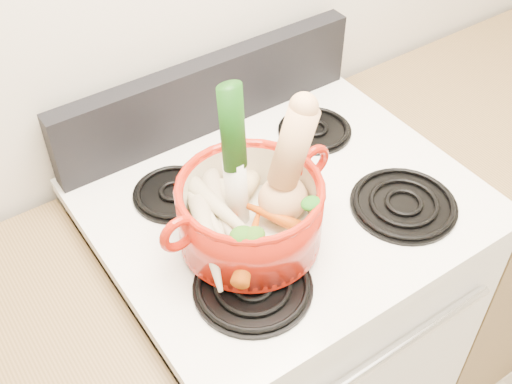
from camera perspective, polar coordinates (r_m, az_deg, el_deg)
stove_body at (r=1.74m, az=2.05°, el=-12.11°), size 0.76×0.65×0.92m
cooktop at (r=1.37m, az=2.55°, el=-0.99°), size 0.78×0.67×0.03m
control_backsplash at (r=1.49m, az=-4.20°, el=8.63°), size 0.76×0.05×0.18m
oven_handle at (r=1.34m, az=11.21°, el=-14.26°), size 0.60×0.02×0.02m
burner_front_left at (r=1.19m, az=-0.28°, el=-8.33°), size 0.22×0.22×0.02m
burner_front_right at (r=1.37m, az=13.00°, el=-0.99°), size 0.22×0.22×0.02m
burner_back_left at (r=1.37m, az=-7.34°, el=-0.02°), size 0.17×0.17×0.02m
burner_back_right at (r=1.53m, az=5.25°, el=5.59°), size 0.17×0.17×0.02m
dutch_oven at (r=1.21m, az=-0.54°, el=-1.88°), size 0.29×0.29×0.14m
pot_handle_left at (r=1.12m, az=-6.89°, el=-3.71°), size 0.08×0.02×0.08m
pot_handle_right at (r=1.25m, az=5.12°, el=2.71°), size 0.08×0.02×0.08m
squash at (r=1.18m, az=2.79°, el=2.30°), size 0.18×0.13×0.27m
leek at (r=1.15m, az=-1.86°, el=3.22°), size 0.05×0.07×0.32m
ginger at (r=1.28m, az=-1.40°, el=0.48°), size 0.10×0.08×0.05m
parsnip_0 at (r=1.23m, az=-2.96°, el=-2.07°), size 0.08×0.22×0.06m
parsnip_1 at (r=1.20m, az=-3.20°, el=-3.00°), size 0.16×0.19×0.06m
parsnip_2 at (r=1.21m, az=-2.90°, el=-1.98°), size 0.10×0.22×0.06m
parsnip_3 at (r=1.16m, az=-4.17°, el=-4.47°), size 0.11×0.20×0.06m
parsnip_4 at (r=1.20m, az=-4.24°, el=-2.14°), size 0.05×0.19×0.05m
parsnip_5 at (r=1.19m, az=-2.66°, el=-1.94°), size 0.08×0.23×0.06m
carrot_0 at (r=1.19m, az=-1.28°, el=-4.26°), size 0.08×0.17×0.05m
carrot_1 at (r=1.17m, az=-0.60°, el=-5.05°), size 0.14×0.14×0.05m
carrot_2 at (r=1.21m, az=1.58°, el=-2.33°), size 0.11×0.16×0.05m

